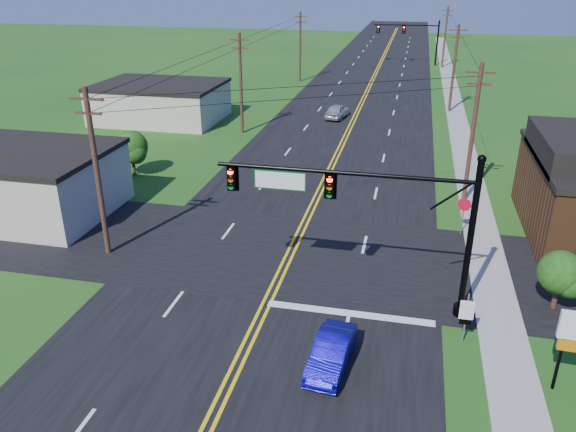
% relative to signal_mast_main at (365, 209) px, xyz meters
% --- Properties ---
extents(ground, '(260.00, 260.00, 0.00)m').
position_rel_signal_mast_main_xyz_m(ground, '(-4.34, -8.00, -4.75)').
color(ground, '#1A4C15').
rests_on(ground, ground).
extents(road_main, '(16.00, 220.00, 0.04)m').
position_rel_signal_mast_main_xyz_m(road_main, '(-4.34, 42.00, -4.73)').
color(road_main, black).
rests_on(road_main, ground).
extents(road_cross, '(70.00, 10.00, 0.04)m').
position_rel_signal_mast_main_xyz_m(road_cross, '(-4.34, 4.00, -4.73)').
color(road_cross, black).
rests_on(road_cross, ground).
extents(sidewalk, '(2.00, 160.00, 0.08)m').
position_rel_signal_mast_main_xyz_m(sidewalk, '(6.16, 32.00, -4.71)').
color(sidewalk, gray).
rests_on(sidewalk, ground).
extents(signal_mast_main, '(11.30, 0.60, 7.48)m').
position_rel_signal_mast_main_xyz_m(signal_mast_main, '(0.00, 0.00, 0.00)').
color(signal_mast_main, black).
rests_on(signal_mast_main, ground).
extents(signal_mast_far, '(10.98, 0.60, 7.48)m').
position_rel_signal_mast_main_xyz_m(signal_mast_far, '(0.10, 72.00, -0.20)').
color(signal_mast_far, black).
rests_on(signal_mast_far, ground).
extents(cream_bldg_near, '(10.20, 8.20, 4.10)m').
position_rel_signal_mast_main_xyz_m(cream_bldg_near, '(-21.34, 6.00, -2.69)').
color(cream_bldg_near, beige).
rests_on(cream_bldg_near, ground).
extents(cream_bldg_far, '(12.20, 9.20, 3.70)m').
position_rel_signal_mast_main_xyz_m(cream_bldg_far, '(-23.34, 30.00, -2.89)').
color(cream_bldg_far, beige).
rests_on(cream_bldg_far, ground).
extents(utility_pole_left_a, '(1.80, 0.28, 9.00)m').
position_rel_signal_mast_main_xyz_m(utility_pole_left_a, '(-13.84, 2.00, -0.03)').
color(utility_pole_left_a, '#352118').
rests_on(utility_pole_left_a, ground).
extents(utility_pole_left_b, '(1.80, 0.28, 9.00)m').
position_rel_signal_mast_main_xyz_m(utility_pole_left_b, '(-13.84, 27.00, -0.03)').
color(utility_pole_left_b, '#352118').
rests_on(utility_pole_left_b, ground).
extents(utility_pole_left_c, '(1.80, 0.28, 9.00)m').
position_rel_signal_mast_main_xyz_m(utility_pole_left_c, '(-13.84, 54.00, -0.03)').
color(utility_pole_left_c, '#352118').
rests_on(utility_pole_left_c, ground).
extents(utility_pole_right_a, '(1.80, 0.28, 9.00)m').
position_rel_signal_mast_main_xyz_m(utility_pole_right_a, '(5.46, 14.00, -0.03)').
color(utility_pole_right_a, '#352118').
rests_on(utility_pole_right_a, ground).
extents(utility_pole_right_b, '(1.80, 0.28, 9.00)m').
position_rel_signal_mast_main_xyz_m(utility_pole_right_b, '(5.46, 40.00, -0.03)').
color(utility_pole_right_b, '#352118').
rests_on(utility_pole_right_b, ground).
extents(utility_pole_right_c, '(1.80, 0.28, 9.00)m').
position_rel_signal_mast_main_xyz_m(utility_pole_right_c, '(5.46, 70.00, -0.03)').
color(utility_pole_right_c, '#352118').
rests_on(utility_pole_right_c, ground).
extents(tree_right_back, '(3.00, 3.00, 4.10)m').
position_rel_signal_mast_main_xyz_m(tree_right_back, '(11.66, 18.00, -2.15)').
color(tree_right_back, '#352118').
rests_on(tree_right_back, ground).
extents(shrub_corner, '(2.00, 2.00, 2.86)m').
position_rel_signal_mast_main_xyz_m(shrub_corner, '(8.66, 1.50, -2.90)').
color(shrub_corner, '#352118').
rests_on(shrub_corner, ground).
extents(tree_left, '(2.40, 2.40, 3.37)m').
position_rel_signal_mast_main_xyz_m(tree_left, '(-18.34, 14.00, -2.59)').
color(tree_left, '#352118').
rests_on(tree_left, ground).
extents(blue_car, '(1.65, 3.84, 1.23)m').
position_rel_signal_mast_main_xyz_m(blue_car, '(-0.61, -4.75, -4.14)').
color(blue_car, '#0E07A3').
rests_on(blue_car, ground).
extents(distant_car, '(2.36, 4.47, 1.45)m').
position_rel_signal_mast_main_xyz_m(distant_car, '(-5.92, 34.46, -4.03)').
color(distant_car, silver).
rests_on(distant_car, ground).
extents(route_sign, '(0.58, 0.09, 2.32)m').
position_rel_signal_mast_main_xyz_m(route_sign, '(4.48, -2.02, -3.40)').
color(route_sign, slate).
rests_on(route_sign, ground).
extents(stop_sign, '(0.77, 0.30, 2.25)m').
position_rel_signal_mast_main_xyz_m(stop_sign, '(4.99, 8.68, -3.13)').
color(stop_sign, slate).
rests_on(stop_sign, ground).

